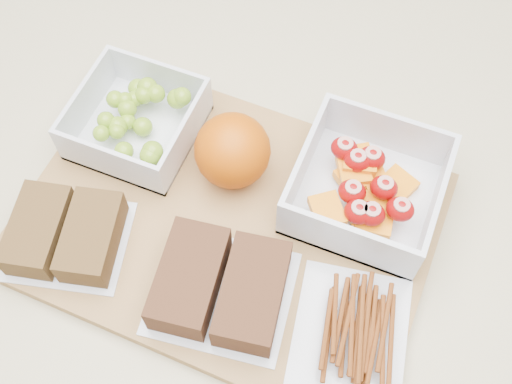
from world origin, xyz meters
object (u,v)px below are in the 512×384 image
grape_container (138,120)px  sandwich_bag_center (221,286)px  cutting_board (227,224)px  pretzel_bag (352,328)px  orange (232,151)px  fruit_container (366,188)px  sandwich_bag_left (65,234)px

grape_container → sandwich_bag_center: bearing=-41.5°
cutting_board → pretzel_bag: size_ratio=2.88×
cutting_board → pretzel_bag: bearing=-21.8°
grape_container → orange: 0.12m
fruit_container → orange: bearing=-172.3°
cutting_board → sandwich_bag_center: 0.09m
cutting_board → orange: bearing=107.7°
sandwich_bag_left → sandwich_bag_center: bearing=2.4°
orange → pretzel_bag: 0.22m
cutting_board → pretzel_bag: (0.16, -0.07, 0.02)m
cutting_board → fruit_container: bearing=33.2°
sandwich_bag_left → sandwich_bag_center: sandwich_bag_center is taller
sandwich_bag_left → fruit_container: bearing=31.3°
sandwich_bag_center → grape_container: bearing=138.5°
fruit_container → orange: (-0.14, -0.02, 0.02)m
grape_container → sandwich_bag_center: size_ratio=0.84×
fruit_container → sandwich_bag_left: 0.31m
pretzel_bag → cutting_board: bearing=157.2°
sandwich_bag_left → orange: bearing=49.0°
cutting_board → sandwich_bag_left: size_ratio=2.98×
orange → pretzel_bag: size_ratio=0.55×
pretzel_bag → sandwich_bag_center: bearing=-175.6°
orange → cutting_board: bearing=-73.4°
grape_container → fruit_container: 0.26m
fruit_container → pretzel_bag: (0.03, -0.14, -0.01)m
orange → pretzel_bag: bearing=-35.6°
fruit_container → grape_container: bearing=-177.5°
fruit_container → sandwich_bag_center: fruit_container is taller
grape_container → pretzel_bag: 0.32m
sandwich_bag_center → cutting_board: bearing=109.6°
sandwich_bag_left → grape_container: bearing=87.5°
cutting_board → fruit_container: size_ratio=2.89×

